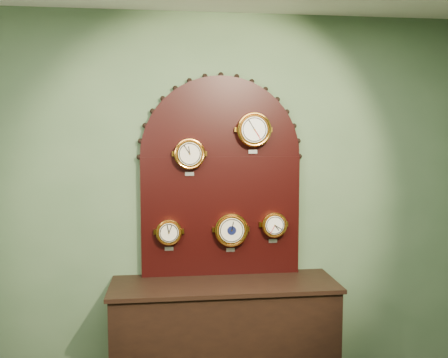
{
  "coord_description": "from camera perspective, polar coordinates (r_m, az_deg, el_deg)",
  "views": [
    {
      "loc": [
        -0.4,
        -1.13,
        1.89
      ],
      "look_at": [
        0.0,
        2.25,
        1.58
      ],
      "focal_mm": 38.46,
      "sensor_mm": 36.0,
      "label": 1
    }
  ],
  "objects": [
    {
      "name": "tide_clock",
      "position": [
        3.66,
        5.96,
        -5.41
      ],
      "size": [
        0.19,
        0.08,
        0.24
      ],
      "color": "orange",
      "rests_on": "display_board"
    },
    {
      "name": "hygrometer",
      "position": [
        3.58,
        -6.57,
        -6.28
      ],
      "size": [
        0.19,
        0.08,
        0.24
      ],
      "color": "orange",
      "rests_on": "display_board"
    },
    {
      "name": "barometer",
      "position": [
        3.61,
        0.85,
        -6.05
      ],
      "size": [
        0.25,
        0.08,
        0.3
      ],
      "color": "orange",
      "rests_on": "display_board"
    },
    {
      "name": "display_board",
      "position": [
        3.61,
        -0.37,
        1.02
      ],
      "size": [
        1.26,
        0.06,
        1.53
      ],
      "color": "black",
      "rests_on": "shop_counter"
    },
    {
      "name": "arabic_clock",
      "position": [
        3.57,
        3.56,
        5.87
      ],
      "size": [
        0.26,
        0.08,
        0.31
      ],
      "color": "orange",
      "rests_on": "display_board"
    },
    {
      "name": "wall_back",
      "position": [
        3.68,
        -0.46,
        -2.43
      ],
      "size": [
        4.0,
        0.0,
        4.0
      ],
      "primitive_type": "plane",
      "rotation": [
        1.57,
        0.0,
        0.0
      ],
      "color": "#4F6C4A",
      "rests_on": "ground"
    },
    {
      "name": "shop_counter",
      "position": [
        3.7,
        0.04,
        -18.57
      ],
      "size": [
        1.6,
        0.5,
        0.8
      ],
      "primitive_type": "cube",
      "color": "black",
      "rests_on": "ground_plane"
    },
    {
      "name": "roman_clock",
      "position": [
        3.52,
        -4.12,
        3.01
      ],
      "size": [
        0.23,
        0.08,
        0.28
      ],
      "color": "orange",
      "rests_on": "display_board"
    }
  ]
}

